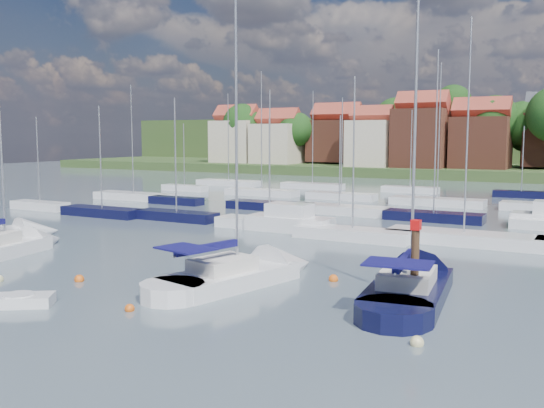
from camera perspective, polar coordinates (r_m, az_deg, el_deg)
The scene contains 13 objects.
ground at distance 65.66m, azimuth 13.82°, elevation -0.44°, with size 260.00×260.00×0.00m, color #4C5F67.
sailboat_left at distance 43.25m, azimuth -23.16°, elevation -3.78°, with size 4.29×10.60×14.06m.
sailboat_centre at distance 32.20m, azimuth -2.12°, elevation -6.65°, with size 5.77×12.09×15.88m.
sailboat_navy at distance 30.82m, azimuth 13.23°, elevation -7.42°, with size 4.76×12.69×17.11m.
sailboat_far at distance 48.88m, azimuth -24.19°, elevation -2.73°, with size 5.31×10.44×13.45m.
tender at distance 29.91m, azimuth -22.73°, elevation -8.38°, with size 3.22×2.81×0.64m.
timber_piling at distance 27.66m, azimuth 13.24°, elevation -7.66°, with size 0.40×0.40×6.25m.
buoy_c at distance 33.77m, azimuth -17.68°, elevation -6.95°, with size 0.52×0.52×0.52m, color #D85914.
buoy_d at distance 27.66m, azimuth -13.25°, elevation -9.77°, with size 0.44×0.44×0.44m, color #D85914.
buoy_e at distance 32.44m, azimuth 5.80°, elevation -7.22°, with size 0.51×0.51×0.51m, color #D85914.
buoy_f at distance 23.39m, azimuth 13.47°, elevation -12.80°, with size 0.52×0.52×0.52m, color beige.
marina_field at distance 60.47m, azimuth 14.38°, elevation -0.62°, with size 79.62×41.41×15.93m.
far_shore_town at distance 156.41m, azimuth 23.50°, elevation 4.78°, with size 212.46×90.00×22.27m.
Camera 1 is at (16.66, -23.05, 7.63)m, focal length 40.00 mm.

